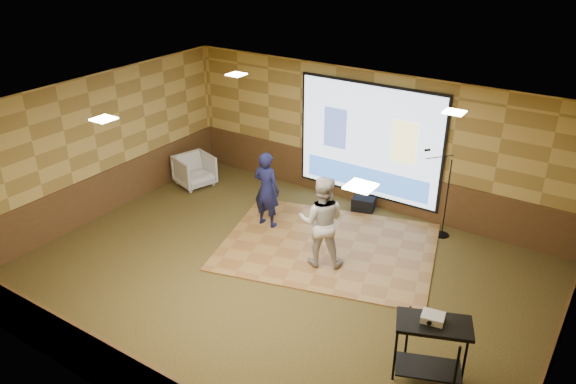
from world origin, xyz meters
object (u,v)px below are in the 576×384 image
Objects in this scene: player_left at (267,189)px; duffel_bag at (363,204)px; av_table at (432,341)px; projector_screen at (369,142)px; projector at (433,318)px; dance_floor at (328,246)px; player_right at (322,221)px; banquet_chair at (195,170)px; mic_stand at (442,213)px.

player_left is 3.40× the size of duffel_bag.
player_left is 2.29m from duffel_bag.
av_table is 2.18× the size of duffel_bag.
projector is at bearing -54.80° from projector_screen.
player_right is at bearing -73.87° from dance_floor.
dance_floor is 2.50× the size of player_left.
dance_floor is 2.32× the size of player_right.
duffel_bag is at bearing 94.11° from dance_floor.
duffel_bag is (-3.01, 4.10, -0.58)m from av_table.
dance_floor is 4.88× the size of banquet_chair.
mic_stand is 3.78× the size of duffel_bag.
projector_screen is at bearing 96.34° from dance_floor.
mic_stand reaches higher than av_table.
projector_screen is 1.92× the size of player_right.
duffel_bag is (1.36, 1.71, -0.68)m from player_left.
mic_stand reaches higher than player_right.
av_table is at bearing -45.24° from projector.
av_table reaches higher than dance_floor.
projector_screen is 0.83× the size of dance_floor.
banquet_chair is at bearing 156.18° from av_table.
player_right is at bearing 136.99° from projector.
av_table is 3.53× the size of projector.
projector_screen is at bearing -123.30° from player_left.
dance_floor is 13.82× the size of projector.
dance_floor is 3.91× the size of av_table.
projector is (-0.04, 0.03, 0.34)m from av_table.
projector is 7.58m from banquet_chair.
projector_screen reaches higher than duffel_bag.
av_table is (3.11, -4.38, -0.75)m from projector_screen.
mic_stand is at bearing -11.76° from projector_screen.
dance_floor is 3.78m from av_table.
player_left reaches higher than dance_floor.
player_left is 4.98m from av_table.
player_left is at bearing -174.33° from mic_stand.
mic_stand reaches higher than dance_floor.
av_table is at bearing -39.12° from dance_floor.
dance_floor is 1.08m from player_right.
projector is at bearing -53.89° from duffel_bag.
player_right is at bearing -144.51° from mic_stand.
duffel_bag is at bearing -107.67° from player_right.
projector is at bearing -39.17° from dance_floor.
player_left is (-1.49, 0.05, 0.82)m from dance_floor.
mic_stand is at bearing 96.74° from projector.
duffel_bag is at bearing 155.06° from mic_stand.
projector reaches higher than av_table.
projector is (3.07, -4.35, -0.40)m from projector_screen.
player_right is (0.40, -2.63, -0.58)m from projector_screen.
player_right is 2.49m from duffel_bag.
player_right is 3.23m from av_table.
projector_screen is 3.24× the size of av_table.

